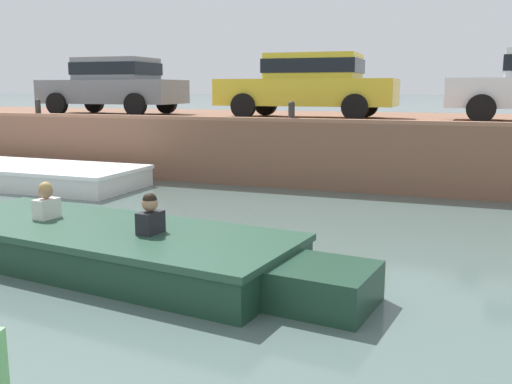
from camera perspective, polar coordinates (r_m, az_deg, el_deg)
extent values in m
plane|color=#4C605B|center=(7.33, 0.03, -6.96)|extent=(400.00, 400.00, 0.00)
cube|color=brown|center=(15.09, 11.17, 4.64)|extent=(60.00, 6.00, 1.46)
cube|color=#9F6C52|center=(12.21, 9.02, 7.02)|extent=(60.00, 0.24, 0.08)
cube|color=white|center=(14.03, -22.07, 1.45)|extent=(5.49, 2.09, 0.39)
cube|color=white|center=(14.00, -22.14, 2.40)|extent=(5.55, 2.15, 0.08)
cube|color=brown|center=(13.73, -20.86, 1.92)|extent=(0.26, 1.83, 0.06)
cube|color=#193828|center=(7.37, -14.88, -5.53)|extent=(5.03, 2.32, 0.42)
cube|color=#193828|center=(5.88, 6.90, -9.34)|extent=(1.08, 1.07, 0.42)
cube|color=#244836|center=(7.31, -14.97, -3.65)|extent=(5.10, 2.39, 0.08)
cube|color=brown|center=(7.58, -16.97, -4.04)|extent=(0.43, 1.58, 0.06)
cube|color=black|center=(6.83, -10.48, -3.76)|extent=(0.24, 0.34, 0.44)
sphere|color=#A37556|center=(6.76, -10.57, -1.13)|extent=(0.19, 0.19, 0.19)
sphere|color=black|center=(6.75, -10.58, -0.79)|extent=(0.17, 0.17, 0.17)
cube|color=silver|center=(7.97, -20.16, -2.20)|extent=(0.24, 0.34, 0.44)
sphere|color=#A37556|center=(7.91, -20.30, 0.07)|extent=(0.19, 0.19, 0.19)
sphere|color=tan|center=(7.90, -20.32, 0.35)|extent=(0.17, 0.17, 0.17)
cube|color=slate|center=(16.67, -14.14, 9.69)|extent=(3.99, 1.81, 0.64)
cube|color=slate|center=(16.59, -13.77, 11.85)|extent=(2.01, 1.55, 0.60)
cube|color=black|center=(16.59, -13.77, 11.85)|extent=(2.09, 1.58, 0.33)
cylinder|color=black|center=(16.67, -19.29, 8.33)|extent=(0.61, 0.20, 0.60)
cylinder|color=black|center=(18.07, -15.88, 8.62)|extent=(0.61, 0.20, 0.60)
cylinder|color=black|center=(15.29, -11.98, 8.55)|extent=(0.61, 0.20, 0.60)
cylinder|color=black|center=(16.80, -8.93, 8.79)|extent=(0.61, 0.20, 0.60)
cube|color=yellow|center=(14.25, 5.08, 9.90)|extent=(4.36, 1.80, 0.64)
cube|color=yellow|center=(14.22, 5.81, 12.39)|extent=(2.20, 1.54, 0.60)
cube|color=black|center=(14.22, 5.81, 12.39)|extent=(2.28, 1.58, 0.33)
cylinder|color=black|center=(13.83, -1.28, 8.60)|extent=(0.60, 0.20, 0.60)
cylinder|color=black|center=(15.46, 0.99, 8.79)|extent=(0.60, 0.20, 0.60)
cylinder|color=black|center=(13.14, 9.85, 8.36)|extent=(0.60, 0.20, 0.60)
cylinder|color=black|center=(14.85, 10.96, 8.54)|extent=(0.60, 0.20, 0.60)
cylinder|color=black|center=(12.93, 21.59, 7.76)|extent=(0.61, 0.20, 0.60)
cylinder|color=black|center=(14.63, 21.76, 7.97)|extent=(0.61, 0.20, 0.60)
cylinder|color=#2D2B28|center=(16.10, -20.96, 7.73)|extent=(0.14, 0.14, 0.35)
sphere|color=#2D2B28|center=(16.09, -21.00, 8.42)|extent=(0.15, 0.15, 0.15)
cylinder|color=#2D2B28|center=(12.64, 3.57, 7.85)|extent=(0.14, 0.14, 0.35)
sphere|color=#2D2B28|center=(12.63, 3.58, 8.73)|extent=(0.15, 0.15, 0.15)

